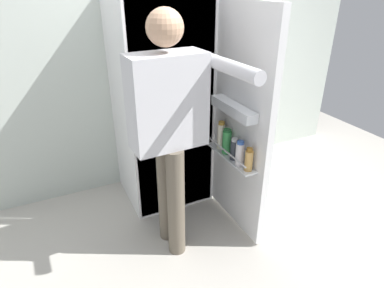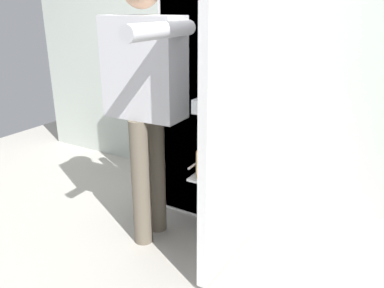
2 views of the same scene
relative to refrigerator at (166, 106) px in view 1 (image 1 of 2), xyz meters
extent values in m
plane|color=#B7B2A8|center=(-0.03, -0.51, -0.85)|extent=(5.75, 5.75, 0.00)
cube|color=beige|center=(-0.03, 0.42, 0.35)|extent=(4.40, 0.10, 2.41)
cube|color=white|center=(-0.03, 0.06, 0.00)|extent=(0.68, 0.63, 1.70)
cube|color=white|center=(-0.03, -0.26, 0.00)|extent=(0.64, 0.01, 1.66)
cube|color=white|center=(-0.03, -0.21, 0.06)|extent=(0.60, 0.09, 0.01)
cube|color=white|center=(0.34, -0.59, 0.00)|extent=(0.05, 0.67, 1.64)
cube|color=white|center=(0.26, -0.59, -0.25)|extent=(0.10, 0.54, 0.01)
cylinder|color=silver|center=(0.22, -0.59, -0.19)|extent=(0.01, 0.52, 0.01)
cube|color=white|center=(0.26, -0.59, 0.13)|extent=(0.09, 0.46, 0.07)
cylinder|color=green|center=(0.26, -0.53, -0.15)|extent=(0.07, 0.07, 0.17)
cylinder|color=#195B28|center=(0.26, -0.53, -0.06)|extent=(0.06, 0.06, 0.02)
cylinder|color=#EDE5CC|center=(0.27, -0.44, -0.14)|extent=(0.06, 0.06, 0.20)
cylinder|color=#B78933|center=(0.27, -0.44, -0.03)|extent=(0.05, 0.05, 0.02)
cylinder|color=white|center=(0.25, -0.72, -0.16)|extent=(0.06, 0.06, 0.16)
cylinder|color=#335BB2|center=(0.25, -0.72, -0.07)|extent=(0.05, 0.05, 0.02)
cylinder|color=tan|center=(0.27, -0.81, -0.17)|extent=(0.06, 0.06, 0.14)
cylinder|color=#996623|center=(0.27, -0.81, -0.08)|extent=(0.04, 0.04, 0.02)
cylinder|color=#333842|center=(0.26, -0.64, -0.17)|extent=(0.06, 0.06, 0.14)
cylinder|color=silver|center=(0.26, -0.64, -0.09)|extent=(0.04, 0.04, 0.02)
cylinder|color=red|center=(-0.10, -0.21, 0.12)|extent=(0.08, 0.08, 0.11)
cylinder|color=#665B4C|center=(-0.23, -0.53, -0.44)|extent=(0.12, 0.12, 0.82)
cylinder|color=#665B4C|center=(-0.22, -0.70, -0.44)|extent=(0.12, 0.12, 0.82)
cube|color=silver|center=(-0.22, -0.61, 0.26)|extent=(0.48, 0.24, 0.58)
sphere|color=tan|center=(-0.22, -0.61, 0.69)|extent=(0.21, 0.21, 0.21)
cylinder|color=silver|center=(-0.23, -0.38, 0.24)|extent=(0.08, 0.08, 0.55)
cylinder|color=silver|center=(0.06, -0.84, 0.49)|extent=(0.10, 0.55, 0.08)
camera|label=1|loc=(-0.90, -2.36, 0.91)|focal=30.53mm
camera|label=2|loc=(1.16, -2.41, 0.61)|focal=36.34mm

